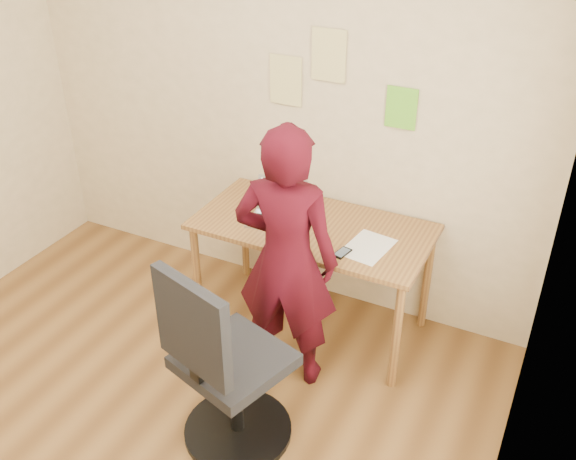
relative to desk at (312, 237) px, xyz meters
The scene contains 10 objects.
room 1.61m from the desk, 108.00° to the right, with size 3.58×3.58×2.78m.
desk is the anchor object (origin of this frame).
laptop 0.26m from the desk, behind, with size 0.35×0.32×0.22m.
paper_sheet 0.40m from the desk, 12.75° to the right, with size 0.22×0.32×0.00m, color white.
phone 0.36m from the desk, 37.47° to the right, with size 0.08×0.13×0.01m.
wall_note_left 0.95m from the desk, 134.92° to the left, with size 0.21×0.00×0.30m, color #E1D586.
wall_note_mid 1.06m from the desk, 103.22° to the left, with size 0.21×0.00×0.30m, color #E1D586.
wall_note_right 0.91m from the desk, 44.35° to the left, with size 0.18×0.00×0.24m, color #6ACC2E.
office_chair 1.08m from the desk, 89.17° to the right, with size 0.60×0.61×1.09m.
person 0.48m from the desk, 83.29° to the right, with size 0.57×0.37×1.55m, color #3C0812.
Camera 1 is at (1.77, -1.61, 2.68)m, focal length 40.00 mm.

